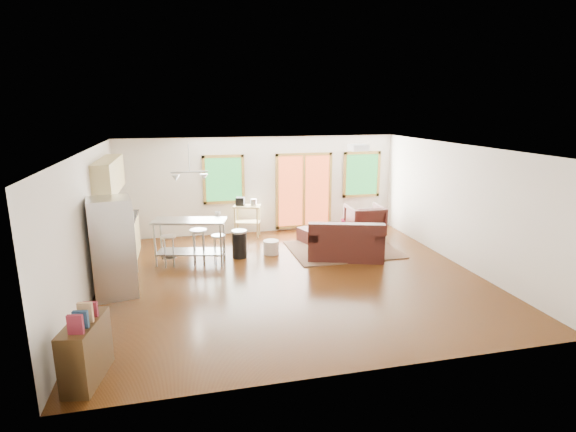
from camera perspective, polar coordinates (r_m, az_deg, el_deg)
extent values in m
cube|color=#331908|center=(9.25, 0.43, -7.74)|extent=(7.50, 7.00, 0.02)
cube|color=white|center=(8.64, 0.46, 8.66)|extent=(7.50, 7.00, 0.02)
cube|color=beige|center=(12.22, -3.48, 3.93)|extent=(7.50, 0.02, 2.60)
cube|color=beige|center=(8.78, -24.14, -1.16)|extent=(0.02, 7.00, 2.60)
cube|color=beige|center=(10.39, 21.04, 1.29)|extent=(0.02, 7.00, 2.60)
cube|color=beige|center=(5.66, 9.01, -7.95)|extent=(7.50, 0.02, 2.60)
cube|color=#184E20|center=(12.01, -8.17, 4.61)|extent=(0.94, 0.02, 1.14)
cube|color=olive|center=(11.93, -8.27, 7.51)|extent=(1.10, 0.05, 0.08)
cube|color=olive|center=(12.12, -8.07, 1.77)|extent=(1.10, 0.05, 0.08)
cube|color=olive|center=(11.98, -10.60, 4.49)|extent=(0.08, 0.05, 1.30)
cube|color=olive|center=(12.07, -5.75, 4.73)|extent=(0.08, 0.05, 1.30)
cube|color=#A23D1D|center=(12.47, 2.03, 3.21)|extent=(1.44, 0.02, 1.94)
cube|color=olive|center=(12.32, 2.07, 7.83)|extent=(1.60, 0.05, 0.08)
cube|color=olive|center=(12.69, 1.99, -1.28)|extent=(1.60, 0.05, 0.08)
cube|color=olive|center=(12.29, -1.40, 3.06)|extent=(0.08, 0.05, 2.10)
cube|color=olive|center=(12.68, 5.35, 3.34)|extent=(0.08, 0.05, 2.10)
cube|color=olive|center=(12.47, 2.03, 3.21)|extent=(0.08, 0.05, 1.94)
cube|color=#184E20|center=(12.95, 9.35, 5.22)|extent=(0.94, 0.02, 1.14)
cube|color=olive|center=(12.87, 9.45, 7.91)|extent=(1.10, 0.05, 0.08)
cube|color=olive|center=(13.05, 9.24, 2.58)|extent=(1.10, 0.05, 0.08)
cube|color=olive|center=(12.76, 7.22, 5.18)|extent=(0.08, 0.05, 1.30)
cube|color=olive|center=(13.15, 11.41, 5.27)|extent=(0.08, 0.05, 1.30)
cube|color=#475637|center=(10.95, 6.97, -4.24)|extent=(2.53, 1.96, 0.03)
cube|color=black|center=(10.39, 7.24, -3.96)|extent=(1.88, 1.40, 0.47)
cube|color=black|center=(9.92, 7.43, -2.14)|extent=(1.66, 0.71, 0.42)
cube|color=black|center=(10.28, 3.25, -2.19)|extent=(0.49, 0.97, 0.18)
cube|color=black|center=(10.37, 11.30, -2.30)|extent=(0.49, 0.97, 0.18)
cube|color=black|center=(10.34, 5.23, -2.25)|extent=(0.84, 0.79, 0.13)
cube|color=black|center=(10.39, 9.30, -2.31)|extent=(0.84, 0.79, 0.13)
cube|color=#33210F|center=(11.13, 7.42, -2.22)|extent=(1.02, 0.84, 0.04)
cube|color=#33210F|center=(11.02, 5.40, -3.29)|extent=(0.07, 0.07, 0.32)
cube|color=#33210F|center=(10.99, 9.27, -3.47)|extent=(0.07, 0.07, 0.32)
cube|color=#33210F|center=(11.39, 5.57, -2.73)|extent=(0.07, 0.07, 0.32)
cube|color=#33210F|center=(11.36, 9.32, -2.89)|extent=(0.07, 0.07, 0.32)
imported|color=black|center=(12.09, 9.71, -0.40)|extent=(0.93, 0.87, 0.93)
cube|color=black|center=(11.50, 2.92, -2.41)|extent=(0.68, 0.68, 0.36)
cylinder|color=beige|center=(10.57, -2.16, -3.98)|extent=(0.46, 0.46, 0.32)
imported|color=silver|center=(11.17, 6.99, -1.37)|extent=(0.19, 0.20, 0.17)
sphere|color=#BB1A42|center=(11.16, 7.09, -0.66)|extent=(0.07, 0.07, 0.06)
sphere|color=#BB1A42|center=(11.10, 6.93, -0.64)|extent=(0.07, 0.07, 0.06)
sphere|color=#BB1A42|center=(11.16, 6.93, -0.47)|extent=(0.07, 0.07, 0.06)
imported|color=maroon|center=(11.21, 9.50, -1.15)|extent=(0.19, 0.08, 0.26)
cube|color=tan|center=(10.57, -20.41, -3.22)|extent=(0.60, 2.20, 0.90)
cube|color=black|center=(10.45, -20.63, -0.75)|extent=(0.64, 2.24, 0.04)
cube|color=tan|center=(10.27, -21.77, 4.78)|extent=(0.36, 2.20, 0.70)
cylinder|color=#B7BABC|center=(9.94, -21.02, -0.84)|extent=(0.12, 0.12, 0.18)
cube|color=black|center=(10.81, -20.43, 0.38)|extent=(0.22, 0.18, 0.20)
cube|color=#B7BABC|center=(8.68, -21.39, -3.75)|extent=(0.85, 0.83, 1.82)
cube|color=gray|center=(8.70, -19.07, -3.52)|extent=(0.14, 0.66, 1.78)
cylinder|color=gray|center=(8.44, -18.87, -2.94)|extent=(0.03, 0.03, 1.21)
cylinder|color=gray|center=(8.87, -19.16, -2.18)|extent=(0.03, 0.03, 1.21)
cube|color=#B7BABC|center=(9.96, -12.44, -0.58)|extent=(1.66, 0.97, 0.04)
cube|color=gray|center=(10.15, -12.23, -4.45)|extent=(1.54, 0.86, 0.03)
cylinder|color=gray|center=(10.04, -16.53, -3.64)|extent=(0.05, 0.05, 0.95)
cylinder|color=gray|center=(9.74, -8.51, -3.76)|extent=(0.05, 0.05, 0.95)
cylinder|color=gray|center=(10.48, -15.80, -2.87)|extent=(0.05, 0.05, 0.95)
cylinder|color=gray|center=(10.19, -8.12, -2.95)|extent=(0.05, 0.05, 0.95)
imported|color=white|center=(10.32, -8.94, 0.36)|extent=(0.16, 0.14, 0.13)
cylinder|color=#B7BABC|center=(9.93, -14.96, -2.55)|extent=(0.33, 0.33, 0.04)
cylinder|color=gray|center=(10.11, -14.32, -4.26)|extent=(0.02, 0.02, 0.65)
cylinder|color=gray|center=(10.12, -15.32, -4.30)|extent=(0.02, 0.02, 0.65)
cylinder|color=gray|center=(9.96, -15.37, -4.61)|extent=(0.02, 0.02, 0.65)
cylinder|color=gray|center=(9.94, -14.36, -4.57)|extent=(0.02, 0.02, 0.65)
cylinder|color=gray|center=(10.07, -14.80, -5.06)|extent=(0.30, 0.30, 0.01)
cylinder|color=#B7BABC|center=(9.92, -11.34, -1.81)|extent=(0.42, 0.42, 0.04)
cylinder|color=gray|center=(10.11, -10.61, -3.80)|extent=(0.03, 0.03, 0.74)
cylinder|color=gray|center=(10.13, -11.74, -3.81)|extent=(0.03, 0.03, 0.74)
cylinder|color=gray|center=(9.94, -11.87, -4.15)|extent=(0.03, 0.03, 0.74)
cylinder|color=gray|center=(9.92, -10.72, -4.14)|extent=(0.03, 0.03, 0.74)
cylinder|color=gray|center=(10.07, -11.20, -4.68)|extent=(0.38, 0.38, 0.02)
cylinder|color=#B7BABC|center=(9.93, -8.85, -2.50)|extent=(0.34, 0.34, 0.04)
cylinder|color=gray|center=(10.12, -8.42, -4.08)|extent=(0.02, 0.02, 0.61)
cylinder|color=gray|center=(10.09, -9.34, -4.17)|extent=(0.02, 0.02, 0.61)
cylinder|color=gray|center=(9.94, -9.16, -4.45)|extent=(0.02, 0.02, 0.61)
cylinder|color=gray|center=(9.97, -8.23, -4.36)|extent=(0.02, 0.02, 0.61)
cylinder|color=gray|center=(10.06, -8.76, -4.84)|extent=(0.31, 0.31, 0.01)
cylinder|color=black|center=(10.34, -6.18, -3.66)|extent=(0.45, 0.45, 0.60)
cylinder|color=#B7BABC|center=(10.25, -6.23, -1.96)|extent=(0.46, 0.46, 0.05)
cube|color=tan|center=(11.87, -5.23, 1.25)|extent=(0.79, 0.64, 0.04)
cube|color=tan|center=(11.97, -5.19, -0.74)|extent=(0.75, 0.60, 0.03)
cube|color=tan|center=(11.85, -6.75, -0.83)|extent=(0.05, 0.05, 0.83)
cube|color=tan|center=(11.75, -3.91, -0.89)|extent=(0.05, 0.05, 0.83)
cube|color=tan|center=(12.19, -6.42, -0.41)|extent=(0.05, 0.05, 0.83)
cube|color=tan|center=(12.09, -3.67, -0.47)|extent=(0.05, 0.05, 0.83)
cube|color=black|center=(11.88, -6.09, 1.87)|extent=(0.27, 0.25, 0.22)
cylinder|color=#B7BABC|center=(11.82, -4.39, 1.75)|extent=(0.20, 0.20, 0.18)
cube|color=#33210F|center=(6.39, -24.28, -15.36)|extent=(0.51, 0.94, 0.79)
cube|color=maroon|center=(5.90, -25.39, -12.35)|extent=(0.18, 0.08, 0.24)
cube|color=navy|center=(6.03, -24.84, -11.84)|extent=(0.18, 0.08, 0.22)
cube|color=tan|center=(6.14, -24.33, -11.09)|extent=(0.18, 0.08, 0.26)
cube|color=maroon|center=(6.28, -23.81, -10.79)|extent=(0.18, 0.08, 0.20)
cube|color=white|center=(9.71, 8.92, 8.58)|extent=(0.35, 0.35, 0.12)
cylinder|color=gray|center=(9.92, -12.47, 7.19)|extent=(0.02, 0.02, 0.60)
cube|color=gray|center=(9.95, -12.39, 5.48)|extent=(0.80, 0.04, 0.03)
cone|color=#B7BABC|center=(9.97, -14.08, 4.70)|extent=(0.18, 0.18, 0.14)
cone|color=#B7BABC|center=(9.98, -10.62, 4.89)|extent=(0.18, 0.18, 0.14)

